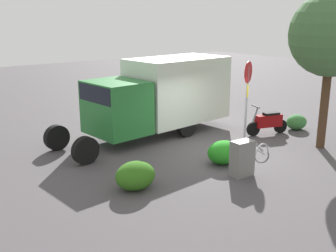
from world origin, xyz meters
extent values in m
plane|color=#4A4549|center=(0.00, 0.00, 0.00)|extent=(60.00, 60.00, 0.00)
cylinder|color=black|center=(-0.34, -3.94, 0.45)|extent=(0.92, 0.32, 0.90)
cylinder|color=black|center=(-0.48, -2.05, 0.45)|extent=(0.92, 0.32, 0.90)
cylinder|color=black|center=(4.18, -3.60, 0.45)|extent=(0.92, 0.32, 0.90)
cylinder|color=black|center=(4.03, -1.71, 0.45)|extent=(0.92, 0.32, 0.90)
cube|color=silver|center=(-0.81, -3.03, 1.71)|extent=(4.18, 2.50, 2.52)
cube|color=#277332|center=(2.19, -2.80, 1.40)|extent=(1.95, 2.23, 1.90)
cube|color=black|center=(2.19, -2.80, 2.00)|extent=(1.96, 2.07, 0.60)
cylinder|color=black|center=(-2.59, -0.48, 0.28)|extent=(0.56, 0.27, 0.56)
cylinder|color=black|center=(-3.77, -0.08, 0.28)|extent=(0.56, 0.27, 0.56)
cube|color=maroon|center=(-3.23, -0.26, 0.56)|extent=(1.14, 0.66, 0.48)
cube|color=black|center=(-3.32, -0.23, 0.83)|extent=(0.70, 0.47, 0.12)
cylinder|color=slate|center=(-2.64, -0.46, 0.83)|extent=(0.29, 0.16, 0.69)
cylinder|color=black|center=(-2.64, -0.46, 1.18)|extent=(0.21, 0.53, 0.04)
cylinder|color=#9E9EA3|center=(-1.36, 0.15, 1.44)|extent=(0.08, 0.08, 2.87)
cylinder|color=red|center=(-1.36, 0.17, 2.68)|extent=(0.71, 0.32, 0.76)
cube|color=yellow|center=(-1.36, 0.17, 2.04)|extent=(0.33, 0.33, 0.44)
cylinder|color=#47301E|center=(-3.39, 1.95, 1.49)|extent=(0.30, 0.30, 2.97)
sphere|color=#41693B|center=(-3.39, 1.95, 3.97)|extent=(2.85, 2.85, 2.85)
cube|color=slate|center=(0.87, 2.02, 0.53)|extent=(0.68, 0.45, 1.07)
torus|color=#B7B7BC|center=(-1.03, 1.22, 0.00)|extent=(0.85, 0.15, 0.85)
ellipsoid|color=#377638|center=(-4.74, 0.00, 0.31)|extent=(0.92, 0.75, 0.63)
ellipsoid|color=#21811C|center=(0.57, 0.96, 0.37)|extent=(1.10, 0.90, 0.75)
ellipsoid|color=#2F6818|center=(3.86, 0.88, 0.39)|extent=(1.14, 0.93, 0.78)
camera|label=1|loc=(9.43, 9.40, 4.53)|focal=42.99mm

